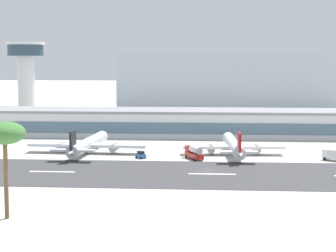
{
  "coord_description": "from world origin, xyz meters",
  "views": [
    {
      "loc": [
        1.87,
        -157.91,
        29.08
      ],
      "look_at": [
        -12.8,
        31.71,
        8.35
      ],
      "focal_mm": 64.82,
      "sensor_mm": 36.0,
      "label": 1
    }
  ],
  "objects_px": {
    "control_tower": "(26,71)",
    "palm_tree_1": "(5,135)",
    "airliner_red_tail_gate_1": "(234,146)",
    "service_baggage_tug_1": "(141,155)",
    "distant_hotel_block": "(232,83)",
    "service_fuel_truck_0": "(194,152)",
    "service_box_truck_2": "(333,155)",
    "terminal_building": "(166,122)",
    "airliner_black_tail_gate_0": "(87,144)"
  },
  "relations": [
    {
      "from": "service_fuel_truck_0",
      "to": "distant_hotel_block",
      "type": "bearing_deg",
      "value": -30.49
    },
    {
      "from": "airliner_black_tail_gate_0",
      "to": "service_fuel_truck_0",
      "type": "relative_size",
      "value": 4.86
    },
    {
      "from": "terminal_building",
      "to": "control_tower",
      "type": "bearing_deg",
      "value": 155.61
    },
    {
      "from": "terminal_building",
      "to": "airliner_red_tail_gate_1",
      "type": "bearing_deg",
      "value": -62.43
    },
    {
      "from": "airliner_red_tail_gate_1",
      "to": "terminal_building",
      "type": "bearing_deg",
      "value": 23.75
    },
    {
      "from": "service_box_truck_2",
      "to": "airliner_red_tail_gate_1",
      "type": "bearing_deg",
      "value": 19.6
    },
    {
      "from": "control_tower",
      "to": "distant_hotel_block",
      "type": "distance_m",
      "value": 126.84
    },
    {
      "from": "service_fuel_truck_0",
      "to": "terminal_building",
      "type": "bearing_deg",
      "value": -12.38
    },
    {
      "from": "service_fuel_truck_0",
      "to": "palm_tree_1",
      "type": "height_order",
      "value": "palm_tree_1"
    },
    {
      "from": "airliner_black_tail_gate_0",
      "to": "service_box_truck_2",
      "type": "xyz_separation_m",
      "value": [
        74.13,
        -7.81,
        -1.05
      ]
    },
    {
      "from": "service_box_truck_2",
      "to": "palm_tree_1",
      "type": "height_order",
      "value": "palm_tree_1"
    },
    {
      "from": "service_fuel_truck_0",
      "to": "service_box_truck_2",
      "type": "bearing_deg",
      "value": -114.63
    },
    {
      "from": "terminal_building",
      "to": "control_tower",
      "type": "xyz_separation_m",
      "value": [
        -64.18,
        29.09,
        19.03
      ]
    },
    {
      "from": "distant_hotel_block",
      "to": "service_fuel_truck_0",
      "type": "xyz_separation_m",
      "value": [
        -15.74,
        -171.19,
        -14.26
      ]
    },
    {
      "from": "airliner_black_tail_gate_0",
      "to": "service_box_truck_2",
      "type": "distance_m",
      "value": 74.55
    },
    {
      "from": "airliner_red_tail_gate_1",
      "to": "service_baggage_tug_1",
      "type": "relative_size",
      "value": 12.24
    },
    {
      "from": "control_tower",
      "to": "service_baggage_tug_1",
      "type": "bearing_deg",
      "value": -54.23
    },
    {
      "from": "distant_hotel_block",
      "to": "airliner_black_tail_gate_0",
      "type": "height_order",
      "value": "distant_hotel_block"
    },
    {
      "from": "terminal_building",
      "to": "palm_tree_1",
      "type": "height_order",
      "value": "palm_tree_1"
    },
    {
      "from": "service_baggage_tug_1",
      "to": "palm_tree_1",
      "type": "height_order",
      "value": "palm_tree_1"
    },
    {
      "from": "control_tower",
      "to": "palm_tree_1",
      "type": "relative_size",
      "value": 2.05
    },
    {
      "from": "distant_hotel_block",
      "to": "airliner_red_tail_gate_1",
      "type": "xyz_separation_m",
      "value": [
        -3.83,
        -162.58,
        -13.47
      ]
    },
    {
      "from": "terminal_building",
      "to": "airliner_red_tail_gate_1",
      "type": "relative_size",
      "value": 4.97
    },
    {
      "from": "control_tower",
      "to": "airliner_black_tail_gate_0",
      "type": "height_order",
      "value": "control_tower"
    },
    {
      "from": "distant_hotel_block",
      "to": "service_box_truck_2",
      "type": "bearing_deg",
      "value": -81.78
    },
    {
      "from": "airliner_red_tail_gate_1",
      "to": "distant_hotel_block",
      "type": "bearing_deg",
      "value": -5.17
    },
    {
      "from": "service_box_truck_2",
      "to": "airliner_black_tail_gate_0",
      "type": "bearing_deg",
      "value": 29.6
    },
    {
      "from": "airliner_black_tail_gate_0",
      "to": "airliner_red_tail_gate_1",
      "type": "distance_m",
      "value": 45.63
    },
    {
      "from": "service_box_truck_2",
      "to": "control_tower",
      "type": "bearing_deg",
      "value": -0.14
    },
    {
      "from": "terminal_building",
      "to": "palm_tree_1",
      "type": "relative_size",
      "value": 11.66
    },
    {
      "from": "distant_hotel_block",
      "to": "service_fuel_truck_0",
      "type": "distance_m",
      "value": 172.5
    },
    {
      "from": "distant_hotel_block",
      "to": "palm_tree_1",
      "type": "xyz_separation_m",
      "value": [
        -47.84,
        -241.22,
        -0.69
      ]
    },
    {
      "from": "service_baggage_tug_1",
      "to": "service_box_truck_2",
      "type": "bearing_deg",
      "value": -137.56
    },
    {
      "from": "service_box_truck_2",
      "to": "palm_tree_1",
      "type": "relative_size",
      "value": 0.35
    },
    {
      "from": "palm_tree_1",
      "to": "service_box_truck_2",
      "type": "bearing_deg",
      "value": 44.18
    },
    {
      "from": "service_fuel_truck_0",
      "to": "palm_tree_1",
      "type": "xyz_separation_m",
      "value": [
        -32.09,
        -70.03,
        13.56
      ]
    },
    {
      "from": "palm_tree_1",
      "to": "service_fuel_truck_0",
      "type": "bearing_deg",
      "value": 65.38
    },
    {
      "from": "service_baggage_tug_1",
      "to": "control_tower",
      "type": "bearing_deg",
      "value": -12.07
    },
    {
      "from": "control_tower",
      "to": "airliner_red_tail_gate_1",
      "type": "relative_size",
      "value": 0.88
    },
    {
      "from": "terminal_building",
      "to": "service_baggage_tug_1",
      "type": "bearing_deg",
      "value": -93.19
    },
    {
      "from": "airliner_black_tail_gate_0",
      "to": "airliner_red_tail_gate_1",
      "type": "xyz_separation_m",
      "value": [
        45.63,
        0.37,
        -0.03
      ]
    },
    {
      "from": "terminal_building",
      "to": "airliner_red_tail_gate_1",
      "type": "distance_m",
      "value": 53.32
    },
    {
      "from": "control_tower",
      "to": "service_box_truck_2",
      "type": "height_order",
      "value": "control_tower"
    },
    {
      "from": "distant_hotel_block",
      "to": "palm_tree_1",
      "type": "relative_size",
      "value": 7.14
    },
    {
      "from": "terminal_building",
      "to": "service_box_truck_2",
      "type": "xyz_separation_m",
      "value": [
        53.16,
        -55.41,
        -3.28
      ]
    },
    {
      "from": "service_fuel_truck_0",
      "to": "service_baggage_tug_1",
      "type": "xyz_separation_m",
      "value": [
        -15.85,
        0.15,
        -0.98
      ]
    },
    {
      "from": "control_tower",
      "to": "distant_hotel_block",
      "type": "relative_size",
      "value": 0.29
    },
    {
      "from": "distant_hotel_block",
      "to": "service_fuel_truck_0",
      "type": "height_order",
      "value": "distant_hotel_block"
    },
    {
      "from": "distant_hotel_block",
      "to": "airliner_black_tail_gate_0",
      "type": "bearing_deg",
      "value": -106.89
    },
    {
      "from": "control_tower",
      "to": "service_baggage_tug_1",
      "type": "height_order",
      "value": "control_tower"
    }
  ]
}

